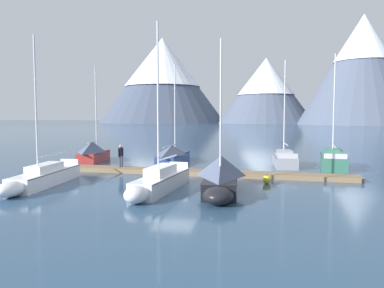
{
  "coord_description": "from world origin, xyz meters",
  "views": [
    {
      "loc": [
        5.11,
        -21.16,
        4.08
      ],
      "look_at": [
        0.0,
        6.0,
        2.0
      ],
      "focal_mm": 34.22,
      "sensor_mm": 36.0,
      "label": 1
    }
  ],
  "objects_px": {
    "sailboat_mid_dock_starboard": "(159,181)",
    "sailboat_end_of_dock": "(333,160)",
    "sailboat_far_berth": "(221,176)",
    "sailboat_nearest_berth": "(94,152)",
    "mooring_buoy_channel_marker": "(267,180)",
    "sailboat_mid_dock_port": "(174,154)",
    "sailboat_outer_slip": "(284,159)",
    "person_on_dock": "(121,154)",
    "sailboat_second_berth": "(41,177)"
  },
  "relations": [
    {
      "from": "sailboat_far_berth",
      "to": "sailboat_outer_slip",
      "type": "height_order",
      "value": "sailboat_outer_slip"
    },
    {
      "from": "sailboat_nearest_berth",
      "to": "sailboat_second_berth",
      "type": "xyz_separation_m",
      "value": [
        2.26,
        -11.66,
        -0.34
      ]
    },
    {
      "from": "sailboat_outer_slip",
      "to": "sailboat_mid_dock_port",
      "type": "bearing_deg",
      "value": 179.05
    },
    {
      "from": "sailboat_far_berth",
      "to": "sailboat_end_of_dock",
      "type": "relative_size",
      "value": 0.89
    },
    {
      "from": "sailboat_mid_dock_starboard",
      "to": "sailboat_far_berth",
      "type": "xyz_separation_m",
      "value": [
        3.32,
        0.41,
        0.33
      ]
    },
    {
      "from": "sailboat_mid_dock_port",
      "to": "sailboat_second_berth",
      "type": "bearing_deg",
      "value": -112.63
    },
    {
      "from": "sailboat_mid_dock_starboard",
      "to": "sailboat_second_berth",
      "type": "bearing_deg",
      "value": 178.29
    },
    {
      "from": "sailboat_mid_dock_starboard",
      "to": "sailboat_far_berth",
      "type": "relative_size",
      "value": 1.13
    },
    {
      "from": "sailboat_second_berth",
      "to": "person_on_dock",
      "type": "distance_m",
      "value": 7.0
    },
    {
      "from": "sailboat_second_berth",
      "to": "sailboat_outer_slip",
      "type": "xyz_separation_m",
      "value": [
        14.52,
        11.94,
        0.04
      ]
    },
    {
      "from": "sailboat_mid_dock_port",
      "to": "sailboat_outer_slip",
      "type": "bearing_deg",
      "value": -0.95
    },
    {
      "from": "sailboat_far_berth",
      "to": "sailboat_outer_slip",
      "type": "relative_size",
      "value": 0.92
    },
    {
      "from": "sailboat_far_berth",
      "to": "mooring_buoy_channel_marker",
      "type": "height_order",
      "value": "sailboat_far_berth"
    },
    {
      "from": "sailboat_mid_dock_starboard",
      "to": "person_on_dock",
      "type": "xyz_separation_m",
      "value": [
        -4.87,
        6.78,
        0.68
      ]
    },
    {
      "from": "sailboat_far_berth",
      "to": "sailboat_mid_dock_port",
      "type": "bearing_deg",
      "value": 114.64
    },
    {
      "from": "sailboat_second_berth",
      "to": "person_on_dock",
      "type": "height_order",
      "value": "sailboat_second_berth"
    },
    {
      "from": "person_on_dock",
      "to": "mooring_buoy_channel_marker",
      "type": "xyz_separation_m",
      "value": [
        10.67,
        -3.28,
        -1.01
      ]
    },
    {
      "from": "person_on_dock",
      "to": "sailboat_mid_dock_port",
      "type": "bearing_deg",
      "value": 63.73
    },
    {
      "from": "sailboat_mid_dock_port",
      "to": "sailboat_far_berth",
      "type": "height_order",
      "value": "sailboat_mid_dock_port"
    },
    {
      "from": "sailboat_mid_dock_starboard",
      "to": "sailboat_nearest_berth",
      "type": "bearing_deg",
      "value": 128.5
    },
    {
      "from": "sailboat_end_of_dock",
      "to": "sailboat_nearest_berth",
      "type": "bearing_deg",
      "value": 179.19
    },
    {
      "from": "sailboat_mid_dock_port",
      "to": "sailboat_mid_dock_starboard",
      "type": "distance_m",
      "value": 12.5
    },
    {
      "from": "sailboat_second_berth",
      "to": "sailboat_mid_dock_port",
      "type": "distance_m",
      "value": 13.11
    },
    {
      "from": "sailboat_mid_dock_starboard",
      "to": "mooring_buoy_channel_marker",
      "type": "bearing_deg",
      "value": 31.15
    },
    {
      "from": "sailboat_mid_dock_starboard",
      "to": "sailboat_end_of_dock",
      "type": "height_order",
      "value": "sailboat_mid_dock_starboard"
    },
    {
      "from": "sailboat_outer_slip",
      "to": "sailboat_end_of_dock",
      "type": "bearing_deg",
      "value": -8.73
    },
    {
      "from": "sailboat_mid_dock_port",
      "to": "sailboat_outer_slip",
      "type": "height_order",
      "value": "sailboat_outer_slip"
    },
    {
      "from": "sailboat_outer_slip",
      "to": "sailboat_second_berth",
      "type": "bearing_deg",
      "value": -140.56
    },
    {
      "from": "sailboat_nearest_berth",
      "to": "sailboat_end_of_dock",
      "type": "distance_m",
      "value": 20.51
    },
    {
      "from": "sailboat_mid_dock_port",
      "to": "sailboat_end_of_dock",
      "type": "relative_size",
      "value": 0.96
    },
    {
      "from": "sailboat_nearest_berth",
      "to": "sailboat_outer_slip",
      "type": "distance_m",
      "value": 16.79
    },
    {
      "from": "sailboat_mid_dock_starboard",
      "to": "mooring_buoy_channel_marker",
      "type": "xyz_separation_m",
      "value": [
        5.8,
        3.51,
        -0.33
      ]
    },
    {
      "from": "sailboat_mid_dock_port",
      "to": "sailboat_outer_slip",
      "type": "relative_size",
      "value": 0.99
    },
    {
      "from": "sailboat_mid_dock_starboard",
      "to": "mooring_buoy_channel_marker",
      "type": "distance_m",
      "value": 6.78
    },
    {
      "from": "sailboat_nearest_berth",
      "to": "sailboat_far_berth",
      "type": "bearing_deg",
      "value": -41.93
    },
    {
      "from": "sailboat_end_of_dock",
      "to": "sailboat_second_berth",
      "type": "bearing_deg",
      "value": -148.07
    },
    {
      "from": "sailboat_far_berth",
      "to": "sailboat_second_berth",
      "type": "bearing_deg",
      "value": -178.93
    },
    {
      "from": "sailboat_second_berth",
      "to": "person_on_dock",
      "type": "xyz_separation_m",
      "value": [
        2.31,
        6.57,
        0.72
      ]
    },
    {
      "from": "sailboat_mid_dock_port",
      "to": "person_on_dock",
      "type": "distance_m",
      "value": 6.19
    },
    {
      "from": "sailboat_outer_slip",
      "to": "mooring_buoy_channel_marker",
      "type": "relative_size",
      "value": 14.92
    },
    {
      "from": "sailboat_mid_dock_port",
      "to": "sailboat_far_berth",
      "type": "xyz_separation_m",
      "value": [
        5.46,
        -11.9,
        0.14
      ]
    },
    {
      "from": "sailboat_far_berth",
      "to": "sailboat_mid_dock_starboard",
      "type": "bearing_deg",
      "value": -172.95
    },
    {
      "from": "sailboat_mid_dock_port",
      "to": "sailboat_nearest_berth",
      "type": "bearing_deg",
      "value": -176.57
    },
    {
      "from": "sailboat_mid_dock_starboard",
      "to": "sailboat_outer_slip",
      "type": "distance_m",
      "value": 14.2
    },
    {
      "from": "sailboat_nearest_berth",
      "to": "mooring_buoy_channel_marker",
      "type": "distance_m",
      "value": 17.4
    },
    {
      "from": "person_on_dock",
      "to": "sailboat_end_of_dock",
      "type": "bearing_deg",
      "value": 16.77
    },
    {
      "from": "sailboat_outer_slip",
      "to": "sailboat_end_of_dock",
      "type": "relative_size",
      "value": 0.97
    },
    {
      "from": "sailboat_outer_slip",
      "to": "person_on_dock",
      "type": "relative_size",
      "value": 5.17
    },
    {
      "from": "sailboat_far_berth",
      "to": "sailboat_end_of_dock",
      "type": "height_order",
      "value": "sailboat_end_of_dock"
    },
    {
      "from": "sailboat_outer_slip",
      "to": "person_on_dock",
      "type": "height_order",
      "value": "sailboat_outer_slip"
    }
  ]
}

